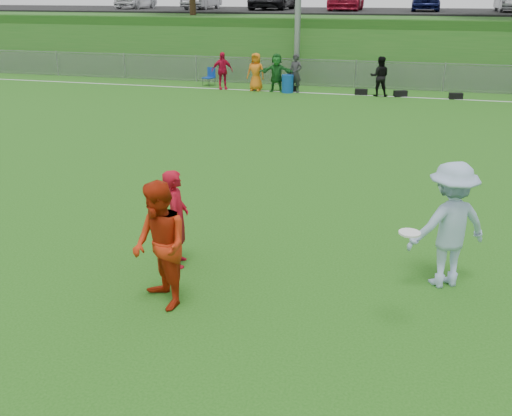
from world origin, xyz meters
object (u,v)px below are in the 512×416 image
(recycling_bin, at_px, (288,84))
(frisbee, at_px, (410,233))
(player_blue, at_px, (449,225))
(player_red_center, at_px, (160,246))
(player_red_left, at_px, (177,218))

(recycling_bin, bearing_deg, frisbee, -73.34)
(player_blue, relative_size, recycling_bin, 2.50)
(player_red_center, bearing_deg, frisbee, 46.99)
(player_red_left, bearing_deg, frisbee, -124.12)
(player_red_center, relative_size, frisbee, 6.72)
(player_red_left, bearing_deg, player_blue, -101.73)
(player_red_left, relative_size, player_red_center, 0.88)
(player_red_left, distance_m, recycling_bin, 17.54)
(player_red_left, height_order, player_blue, player_blue)
(player_red_center, height_order, frisbee, player_red_center)
(recycling_bin, bearing_deg, player_red_left, -83.94)
(player_red_left, relative_size, recycling_bin, 2.08)
(player_red_left, height_order, frisbee, player_red_left)
(player_red_center, xyz_separation_m, recycling_bin, (-2.14, 18.73, -0.55))
(player_blue, height_order, recycling_bin, player_blue)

